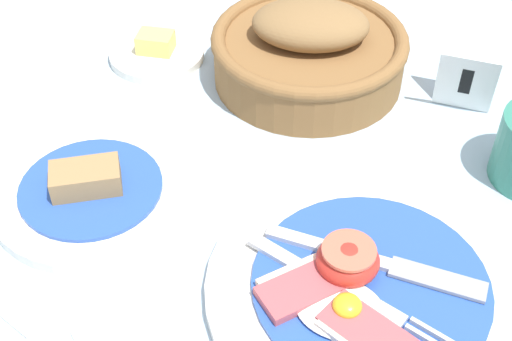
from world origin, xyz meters
name	(u,v)px	position (x,y,z in m)	size (l,w,h in m)	color
ground_plane	(302,283)	(0.00, 0.00, 0.00)	(3.00, 3.00, 0.00)	#A3BCD1
breakfast_plate	(366,288)	(0.05, 0.01, 0.01)	(0.27, 0.27, 0.04)	silver
bread_plate	(91,191)	(-0.21, 0.02, 0.01)	(0.18, 0.18, 0.04)	silver
bread_basket	(309,50)	(-0.09, 0.27, 0.04)	(0.21, 0.21, 0.09)	brown
butter_dish	(157,52)	(-0.27, 0.25, 0.01)	(0.11, 0.11, 0.03)	silver
number_card	(467,77)	(0.08, 0.29, 0.04)	(0.06, 0.05, 0.07)	white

